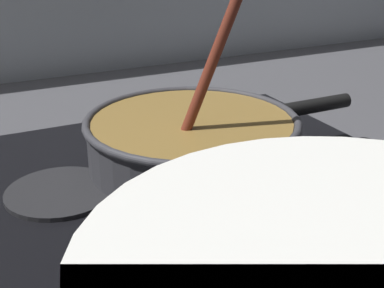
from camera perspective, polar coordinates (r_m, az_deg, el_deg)
The scene contains 5 objects.
ground at distance 0.62m, azimuth 9.33°, elevation -11.65°, with size 2.40×1.60×0.04m, color #4C4C51.
hob_plate at distance 0.75m, azimuth 0.00°, elevation -2.86°, with size 0.56×0.48×0.01m, color black.
burner_ring at distance 0.74m, azimuth 0.00°, elevation -2.17°, with size 0.19×0.19×0.01m, color #592D0C.
spare_burner at distance 0.69m, azimuth -13.98°, elevation -5.04°, with size 0.14×0.14×0.01m, color #262628.
cooking_pan at distance 0.73m, azimuth 0.09°, elevation 0.40°, with size 0.42×0.30×0.30m.
Camera 1 is at (-0.31, -0.41, 0.33)m, focal length 49.49 mm.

